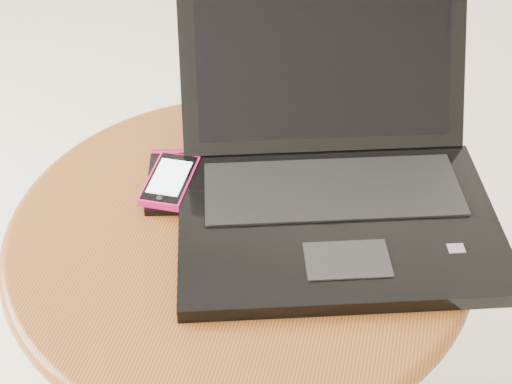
# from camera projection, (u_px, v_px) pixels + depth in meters

# --- Properties ---
(table) EXTENTS (0.59, 0.59, 0.47)m
(table) POSITION_uv_depth(u_px,v_px,m) (239.00, 280.00, 1.01)
(table) COLOR #5A2D1C
(table) RESTS_ON ground
(laptop) EXTENTS (0.48, 0.48, 0.23)m
(laptop) POSITION_uv_depth(u_px,v_px,m) (333.00, 175.00, 0.95)
(laptop) COLOR black
(laptop) RESTS_ON table
(phone_black) EXTENTS (0.09, 0.14, 0.01)m
(phone_black) POSITION_uv_depth(u_px,v_px,m) (172.00, 181.00, 1.00)
(phone_black) COLOR black
(phone_black) RESTS_ON table
(phone_pink) EXTENTS (0.06, 0.10, 0.01)m
(phone_pink) POSITION_uv_depth(u_px,v_px,m) (170.00, 180.00, 0.98)
(phone_pink) COLOR #D41164
(phone_pink) RESTS_ON phone_black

